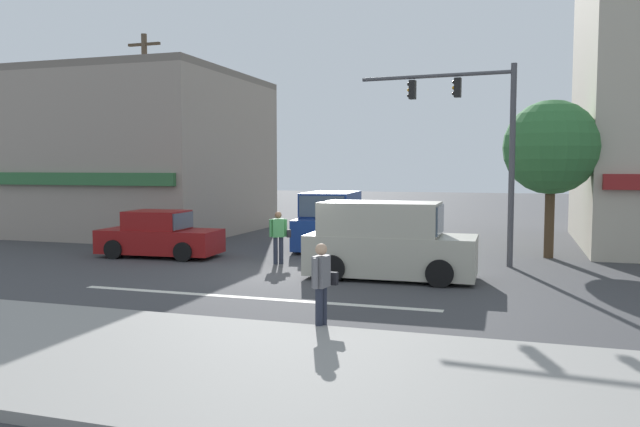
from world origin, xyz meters
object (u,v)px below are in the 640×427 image
Objects in this scene: pedestrian_foreground_with_bag at (322,282)px; pedestrian_mid_crossing at (279,234)px; street_tree at (551,148)px; sedan_approaching_near at (160,236)px; van_crossing_center at (387,242)px; van_waiting_far at (330,221)px; utility_pole_near_left at (146,136)px; traffic_light_mast at (480,131)px.

pedestrian_mid_crossing is at bearing 116.84° from pedestrian_foreground_with_bag.
pedestrian_foreground_with_bag is at bearing -111.25° from street_tree.
street_tree is 1.27× the size of sedan_approaching_near.
street_tree is at bearing 16.50° from sedan_approaching_near.
pedestrian_mid_crossing is at bearing -153.83° from street_tree.
van_crossing_center is 6.77m from van_waiting_far.
van_crossing_center is (10.71, -4.78, -3.28)m from utility_pole_near_left.
sedan_approaching_near is at bearing 168.13° from van_crossing_center.
pedestrian_foreground_with_bag is 1.00× the size of pedestrian_mid_crossing.
sedan_approaching_near is (2.44, -3.04, -3.58)m from utility_pole_near_left.
traffic_light_mast reaches higher than pedestrian_mid_crossing.
street_tree reaches higher than van_waiting_far.
van_waiting_far reaches higher than sedan_approaching_near.
street_tree is 13.59m from sedan_approaching_near.
traffic_light_mast is 9.98m from pedestrian_foreground_with_bag.
pedestrian_foreground_with_bag is at bearing -63.16° from pedestrian_mid_crossing.
van_waiting_far is 4.40m from pedestrian_mid_crossing.
street_tree reaches higher than pedestrian_foreground_with_bag.
utility_pole_near_left reaches higher than van_waiting_far.
van_crossing_center is (-4.43, -5.50, -2.71)m from street_tree.
pedestrian_foreground_with_bag reaches higher than sedan_approaching_near.
pedestrian_foreground_with_bag is 8.32m from pedestrian_mid_crossing.
street_tree is at bearing 26.17° from pedestrian_mid_crossing.
street_tree is 3.21m from traffic_light_mast.
utility_pole_near_left reaches higher than pedestrian_mid_crossing.
pedestrian_mid_crossing is at bearing -94.89° from van_waiting_far.
pedestrian_mid_crossing is at bearing -163.80° from traffic_light_mast.
pedestrian_mid_crossing is (-3.78, 1.47, -0.05)m from van_crossing_center.
van_crossing_center reaches higher than pedestrian_foreground_with_bag.
traffic_light_mast is 7.04m from pedestrian_mid_crossing.
utility_pole_near_left is 4.96× the size of pedestrian_mid_crossing.
traffic_light_mast reaches higher than van_waiting_far.
pedestrian_mid_crossing is (-8.21, -4.04, -2.76)m from street_tree.
pedestrian_mid_crossing is at bearing -25.54° from utility_pole_near_left.
traffic_light_mast is 1.31× the size of van_waiting_far.
van_crossing_center is 0.98× the size of van_waiting_far.
pedestrian_foreground_with_bag is at bearing -43.00° from sedan_approaching_near.
utility_pole_near_left is at bearing 154.46° from pedestrian_mid_crossing.
street_tree is 3.18× the size of pedestrian_foreground_with_bag.
pedestrian_mid_crossing is at bearing -3.45° from sedan_approaching_near.
utility_pole_near_left is 1.75× the size of van_waiting_far.
street_tree reaches higher than pedestrian_mid_crossing.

